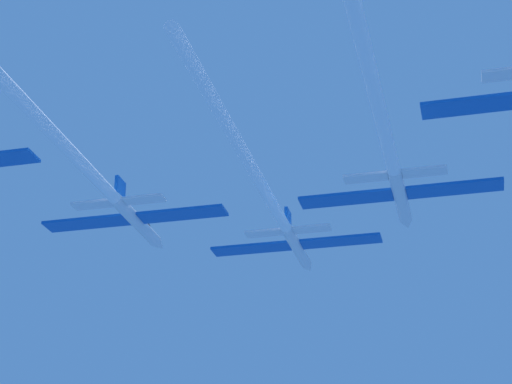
{
  "coord_description": "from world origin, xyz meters",
  "views": [
    {
      "loc": [
        19.1,
        -93.54,
        -36.01
      ],
      "look_at": [
        0.18,
        -15.7,
        -0.08
      ],
      "focal_mm": 64.42,
      "sensor_mm": 36.0,
      "label": 1
    }
  ],
  "objects": [
    {
      "name": "jet_lead",
      "position": [
        0.88,
        -12.99,
        0.32
      ],
      "size": [
        19.01,
        52.52,
        3.15
      ],
      "color": "silver"
    },
    {
      "name": "jet_right_wing",
      "position": [
        13.65,
        -30.3,
        -0.9
      ],
      "size": [
        19.01,
        59.83,
        3.15
      ],
      "color": "silver"
    },
    {
      "name": "jet_left_wing",
      "position": [
        -12.89,
        -28.97,
        -0.76
      ],
      "size": [
        19.01,
        57.29,
        3.15
      ],
      "color": "silver"
    }
  ]
}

